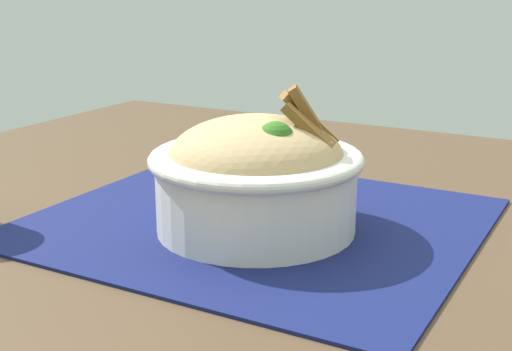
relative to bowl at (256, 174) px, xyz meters
The scene contains 4 objects.
table 0.14m from the bowl, 62.15° to the right, with size 1.04×0.94×0.75m.
placemat 0.06m from the bowl, 58.30° to the right, with size 0.39×0.35×0.00m, color #11194C.
bowl is the anchor object (origin of this frame).
fork 0.10m from the bowl, 23.73° to the right, with size 0.04×0.13×0.00m.
Camera 1 is at (-0.30, 0.54, 0.98)m, focal length 49.15 mm.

